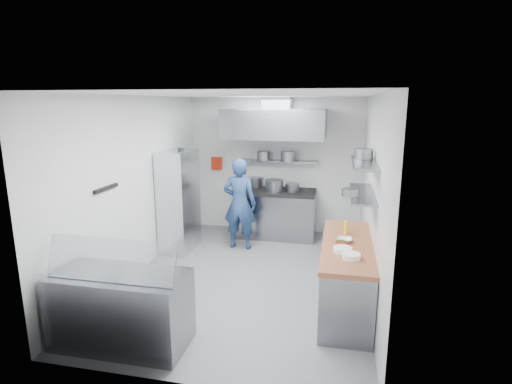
% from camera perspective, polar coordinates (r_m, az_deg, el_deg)
% --- Properties ---
extents(floor, '(5.00, 5.00, 0.00)m').
position_cam_1_polar(floor, '(6.43, -1.13, -12.11)').
color(floor, '#59595C').
rests_on(floor, ground).
extents(ceiling, '(5.00, 5.00, 0.00)m').
position_cam_1_polar(ceiling, '(5.84, -1.26, 13.71)').
color(ceiling, silver).
rests_on(ceiling, wall_back).
extents(wall_back, '(3.60, 2.80, 0.02)m').
position_cam_1_polar(wall_back, '(8.39, 2.70, 3.79)').
color(wall_back, white).
rests_on(wall_back, floor).
extents(wall_front, '(3.60, 2.80, 0.02)m').
position_cam_1_polar(wall_front, '(3.68, -10.16, -8.11)').
color(wall_front, white).
rests_on(wall_front, floor).
extents(wall_left, '(2.80, 5.00, 0.02)m').
position_cam_1_polar(wall_left, '(6.61, -16.56, 0.86)').
color(wall_left, white).
rests_on(wall_left, floor).
extents(wall_right, '(2.80, 5.00, 0.02)m').
position_cam_1_polar(wall_right, '(5.84, 16.26, -0.63)').
color(wall_right, white).
rests_on(wall_right, floor).
extents(gas_range, '(1.60, 0.80, 0.90)m').
position_cam_1_polar(gas_range, '(8.19, 2.87, -3.24)').
color(gas_range, gray).
rests_on(gas_range, floor).
extents(cooktop, '(1.57, 0.78, 0.06)m').
position_cam_1_polar(cooktop, '(8.07, 2.90, 0.04)').
color(cooktop, black).
rests_on(cooktop, gas_range).
extents(stock_pot_left, '(0.31, 0.31, 0.20)m').
position_cam_1_polar(stock_pot_left, '(8.42, 0.01, 1.49)').
color(stock_pot_left, slate).
rests_on(stock_pot_left, cooktop).
extents(stock_pot_mid, '(0.36, 0.36, 0.24)m').
position_cam_1_polar(stock_pot_mid, '(7.92, 2.61, 0.91)').
color(stock_pot_mid, slate).
rests_on(stock_pot_mid, cooktop).
extents(stock_pot_right, '(0.28, 0.28, 0.16)m').
position_cam_1_polar(stock_pot_right, '(7.99, 5.21, 0.68)').
color(stock_pot_right, slate).
rests_on(stock_pot_right, cooktop).
extents(over_range_shelf, '(1.60, 0.30, 0.04)m').
position_cam_1_polar(over_range_shelf, '(8.20, 3.22, 4.43)').
color(over_range_shelf, gray).
rests_on(over_range_shelf, wall_back).
extents(shelf_pot_a, '(0.27, 0.27, 0.18)m').
position_cam_1_polar(shelf_pot_a, '(8.16, 1.10, 5.18)').
color(shelf_pot_a, slate).
rests_on(shelf_pot_a, over_range_shelf).
extents(shelf_pot_b, '(0.29, 0.29, 0.22)m').
position_cam_1_polar(shelf_pot_b, '(7.93, 4.57, 5.07)').
color(shelf_pot_b, slate).
rests_on(shelf_pot_b, over_range_shelf).
extents(extractor_hood, '(1.90, 1.15, 0.55)m').
position_cam_1_polar(extractor_hood, '(7.71, 2.81, 9.74)').
color(extractor_hood, gray).
rests_on(extractor_hood, wall_back).
extents(hood_duct, '(0.55, 0.55, 0.24)m').
position_cam_1_polar(hood_duct, '(7.93, 3.11, 12.56)').
color(hood_duct, slate).
rests_on(hood_duct, extractor_hood).
extents(red_firebox, '(0.22, 0.10, 0.26)m').
position_cam_1_polar(red_firebox, '(8.62, -5.62, 4.11)').
color(red_firebox, red).
rests_on(red_firebox, wall_back).
extents(chef, '(0.63, 0.42, 1.71)m').
position_cam_1_polar(chef, '(7.42, -2.34, -1.69)').
color(chef, navy).
rests_on(chef, floor).
extents(wire_rack, '(0.50, 0.90, 1.85)m').
position_cam_1_polar(wire_rack, '(7.47, -10.93, -1.26)').
color(wire_rack, silver).
rests_on(wire_rack, floor).
extents(rack_bin_a, '(0.16, 0.20, 0.18)m').
position_cam_1_polar(rack_bin_a, '(7.43, -11.14, -2.34)').
color(rack_bin_a, white).
rests_on(rack_bin_a, wire_rack).
extents(rack_bin_b, '(0.14, 0.18, 0.16)m').
position_cam_1_polar(rack_bin_b, '(7.67, -10.15, 2.01)').
color(rack_bin_b, yellow).
rests_on(rack_bin_b, wire_rack).
extents(rack_jar, '(0.11, 0.11, 0.18)m').
position_cam_1_polar(rack_jar, '(7.36, -10.64, 5.48)').
color(rack_jar, black).
rests_on(rack_jar, wire_rack).
extents(knife_strip, '(0.04, 0.55, 0.05)m').
position_cam_1_polar(knife_strip, '(5.81, -20.62, 0.51)').
color(knife_strip, black).
rests_on(knife_strip, wall_left).
extents(prep_counter_base, '(0.62, 2.00, 0.84)m').
position_cam_1_polar(prep_counter_base, '(5.57, 12.71, -11.76)').
color(prep_counter_base, gray).
rests_on(prep_counter_base, floor).
extents(prep_counter_top, '(0.65, 2.04, 0.06)m').
position_cam_1_polar(prep_counter_top, '(5.40, 12.94, -7.40)').
color(prep_counter_top, brown).
rests_on(prep_counter_top, prep_counter_base).
extents(plate_stack_a, '(0.22, 0.22, 0.06)m').
position_cam_1_polar(plate_stack_a, '(4.88, 13.47, -8.89)').
color(plate_stack_a, white).
rests_on(plate_stack_a, prep_counter_top).
extents(plate_stack_b, '(0.23, 0.23, 0.06)m').
position_cam_1_polar(plate_stack_b, '(5.05, 12.28, -8.07)').
color(plate_stack_b, white).
rests_on(plate_stack_b, prep_counter_top).
extents(copper_pan, '(0.15, 0.15, 0.06)m').
position_cam_1_polar(copper_pan, '(5.25, 12.09, -7.25)').
color(copper_pan, '#C17736').
rests_on(copper_pan, prep_counter_top).
extents(squeeze_bottle, '(0.05, 0.05, 0.18)m').
position_cam_1_polar(squeeze_bottle, '(5.74, 12.74, -4.92)').
color(squeeze_bottle, yellow).
rests_on(squeeze_bottle, prep_counter_top).
extents(mixing_bowl, '(0.20, 0.20, 0.05)m').
position_cam_1_polar(mixing_bowl, '(5.42, 12.52, -6.70)').
color(mixing_bowl, white).
rests_on(mixing_bowl, prep_counter_top).
extents(wall_shelf_lower, '(0.30, 1.30, 0.04)m').
position_cam_1_polar(wall_shelf_lower, '(5.52, 14.88, -0.25)').
color(wall_shelf_lower, gray).
rests_on(wall_shelf_lower, wall_right).
extents(wall_shelf_upper, '(0.30, 1.30, 0.04)m').
position_cam_1_polar(wall_shelf_upper, '(5.44, 15.13, 4.06)').
color(wall_shelf_upper, gray).
rests_on(wall_shelf_upper, wall_right).
extents(shelf_pot_c, '(0.20, 0.20, 0.10)m').
position_cam_1_polar(shelf_pot_c, '(5.23, 13.23, -0.07)').
color(shelf_pot_c, slate).
rests_on(shelf_pot_c, wall_shelf_lower).
extents(shelf_pot_d, '(0.25, 0.25, 0.14)m').
position_cam_1_polar(shelf_pot_d, '(5.66, 15.16, 5.29)').
color(shelf_pot_d, slate).
rests_on(shelf_pot_d, wall_shelf_upper).
extents(display_case, '(1.50, 0.70, 0.85)m').
position_cam_1_polar(display_case, '(4.91, -18.70, -15.56)').
color(display_case, gray).
rests_on(display_case, floor).
extents(display_glass, '(1.47, 0.19, 0.42)m').
position_cam_1_polar(display_glass, '(4.56, -20.05, -9.02)').
color(display_glass, silver).
rests_on(display_glass, display_case).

